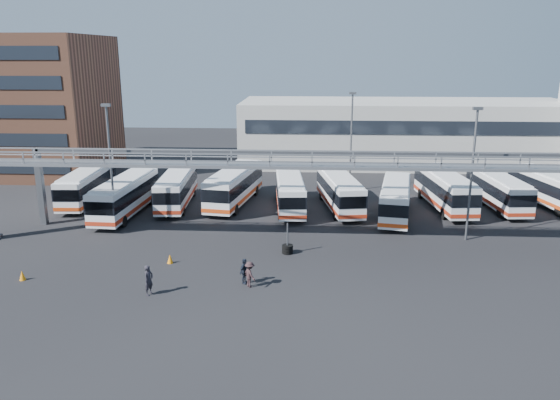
# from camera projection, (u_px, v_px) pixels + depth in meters

# --- Properties ---
(ground) EXTENTS (140.00, 140.00, 0.00)m
(ground) POSITION_uv_depth(u_px,v_px,m) (310.00, 271.00, 36.21)
(ground) COLOR black
(ground) RESTS_ON ground
(gantry) EXTENTS (51.40, 5.15, 7.10)m
(gantry) POSITION_uv_depth(u_px,v_px,m) (312.00, 171.00, 40.43)
(gantry) COLOR gray
(gantry) RESTS_ON ground
(apartment_building) EXTENTS (18.00, 15.00, 16.00)m
(apartment_building) POSITION_uv_depth(u_px,v_px,m) (27.00, 105.00, 64.92)
(apartment_building) COLOR brown
(apartment_building) RESTS_ON ground
(warehouse) EXTENTS (42.00, 14.00, 8.00)m
(warehouse) POSITION_uv_depth(u_px,v_px,m) (404.00, 132.00, 71.11)
(warehouse) COLOR #9E9E99
(warehouse) RESTS_ON ground
(light_pole_left) EXTENTS (0.70, 0.35, 10.21)m
(light_pole_left) POSITION_uv_depth(u_px,v_px,m) (110.00, 161.00, 43.31)
(light_pole_left) COLOR #4C4F54
(light_pole_left) RESTS_ON ground
(light_pole_mid) EXTENTS (0.70, 0.35, 10.21)m
(light_pole_mid) POSITION_uv_depth(u_px,v_px,m) (472.00, 167.00, 40.79)
(light_pole_mid) COLOR #4C4F54
(light_pole_mid) RESTS_ON ground
(light_pole_back) EXTENTS (0.70, 0.35, 10.21)m
(light_pole_back) POSITION_uv_depth(u_px,v_px,m) (351.00, 137.00, 55.69)
(light_pole_back) COLOR #4C4F54
(light_pole_back) RESTS_ON ground
(bus_0) EXTENTS (2.99, 10.66, 3.20)m
(bus_0) POSITION_uv_depth(u_px,v_px,m) (87.00, 185.00, 52.29)
(bus_0) COLOR white
(bus_0) RESTS_ON ground
(bus_1) EXTENTS (3.08, 11.00, 3.31)m
(bus_1) POSITION_uv_depth(u_px,v_px,m) (125.00, 195.00, 48.29)
(bus_1) COLOR white
(bus_1) RESTS_ON ground
(bus_2) EXTENTS (3.12, 10.57, 3.17)m
(bus_2) POSITION_uv_depth(u_px,v_px,m) (177.00, 187.00, 51.33)
(bus_2) COLOR white
(bus_2) RESTS_ON ground
(bus_3) EXTENTS (4.34, 11.46, 3.40)m
(bus_3) POSITION_uv_depth(u_px,v_px,m) (234.00, 185.00, 51.77)
(bus_3) COLOR white
(bus_3) RESTS_ON ground
(bus_4) EXTENTS (3.24, 10.34, 3.09)m
(bus_4) POSITION_uv_depth(u_px,v_px,m) (290.00, 192.00, 49.98)
(bus_4) COLOR white
(bus_4) RESTS_ON ground
(bus_5) EXTENTS (4.14, 10.73, 3.18)m
(bus_5) POSITION_uv_depth(u_px,v_px,m) (340.00, 191.00, 50.15)
(bus_5) COLOR white
(bus_5) RESTS_ON ground
(bus_6) EXTENTS (4.14, 10.49, 3.11)m
(bus_6) POSITION_uv_depth(u_px,v_px,m) (395.00, 198.00, 47.62)
(bus_6) COLOR white
(bus_6) RESTS_ON ground
(bus_7) EXTENTS (3.63, 11.19, 3.34)m
(bus_7) POSITION_uv_depth(u_px,v_px,m) (445.00, 189.00, 50.41)
(bus_7) COLOR white
(bus_7) RESTS_ON ground
(bus_8) EXTENTS (3.20, 10.35, 3.09)m
(bus_8) POSITION_uv_depth(u_px,v_px,m) (498.00, 190.00, 50.65)
(bus_8) COLOR white
(bus_8) RESTS_ON ground
(bus_9) EXTENTS (4.35, 10.67, 3.16)m
(bus_9) POSITION_uv_depth(u_px,v_px,m) (549.00, 188.00, 51.16)
(bus_9) COLOR white
(bus_9) RESTS_ON ground
(pedestrian_a) EXTENTS (0.67, 0.80, 1.86)m
(pedestrian_a) POSITION_uv_depth(u_px,v_px,m) (149.00, 280.00, 32.48)
(pedestrian_a) COLOR #222028
(pedestrian_a) RESTS_ON ground
(pedestrian_c) EXTENTS (1.13, 1.21, 1.64)m
(pedestrian_c) POSITION_uv_depth(u_px,v_px,m) (250.00, 274.00, 33.59)
(pedestrian_c) COLOR #2F1F22
(pedestrian_c) RESTS_ON ground
(pedestrian_d) EXTENTS (0.75, 1.05, 1.65)m
(pedestrian_d) POSITION_uv_depth(u_px,v_px,m) (244.00, 271.00, 34.08)
(pedestrian_d) COLOR black
(pedestrian_d) RESTS_ON ground
(cone_left) EXTENTS (0.50, 0.50, 0.64)m
(cone_left) POSITION_uv_depth(u_px,v_px,m) (22.00, 275.00, 34.72)
(cone_left) COLOR orange
(cone_left) RESTS_ON ground
(cone_right) EXTENTS (0.43, 0.43, 0.64)m
(cone_right) POSITION_uv_depth(u_px,v_px,m) (170.00, 259.00, 37.51)
(cone_right) COLOR orange
(cone_right) RESTS_ON ground
(tire_stack) EXTENTS (0.80, 0.80, 2.28)m
(tire_stack) POSITION_uv_depth(u_px,v_px,m) (287.00, 248.00, 39.33)
(tire_stack) COLOR black
(tire_stack) RESTS_ON ground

